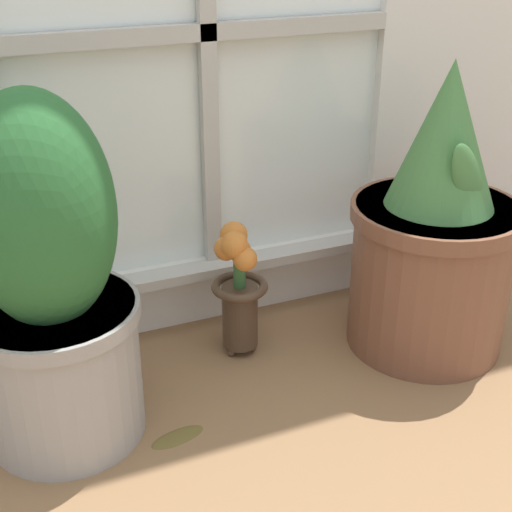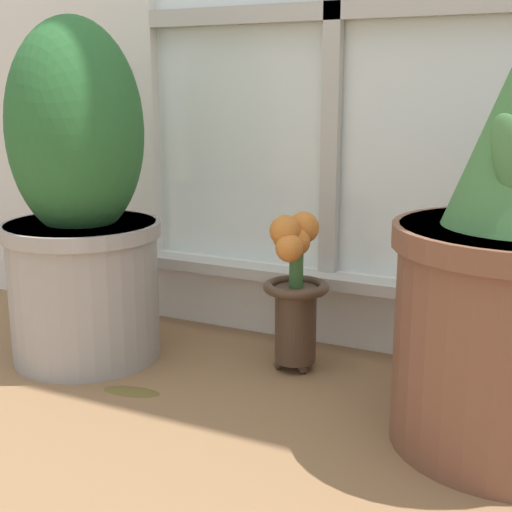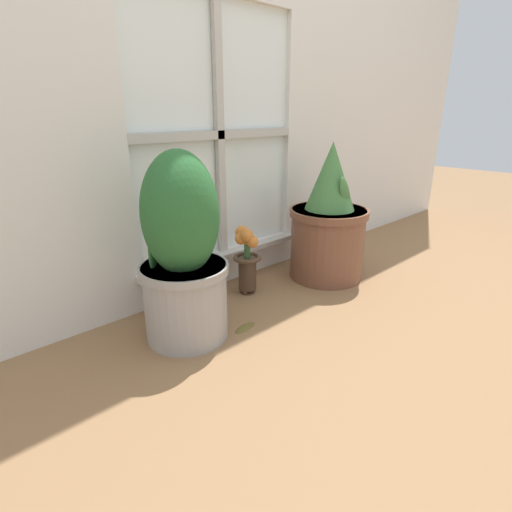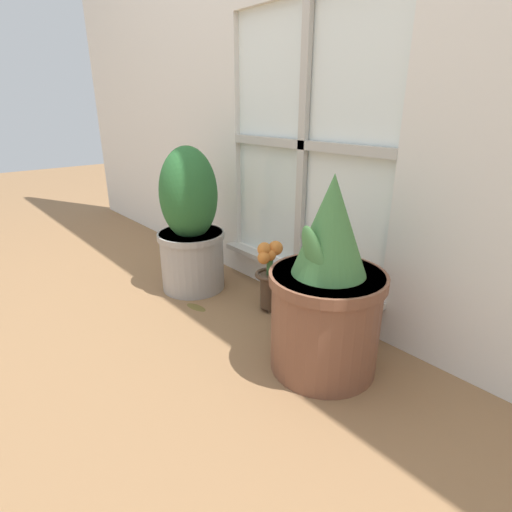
% 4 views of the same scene
% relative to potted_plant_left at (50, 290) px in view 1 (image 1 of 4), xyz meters
% --- Properties ---
extents(ground_plane, '(10.00, 10.00, 0.00)m').
position_rel_potted_plant_left_xyz_m(ground_plane, '(0.41, -0.20, -0.31)').
color(ground_plane, olive).
extents(potted_plant_left, '(0.31, 0.31, 0.67)m').
position_rel_potted_plant_left_xyz_m(potted_plant_left, '(0.00, 0.00, 0.00)').
color(potted_plant_left, '#9E9993').
rests_on(potted_plant_left, ground_plane).
extents(potted_plant_right, '(0.37, 0.37, 0.65)m').
position_rel_potted_plant_left_xyz_m(potted_plant_right, '(0.82, -0.00, -0.04)').
color(potted_plant_right, brown).
rests_on(potted_plant_right, ground_plane).
extents(flower_vase, '(0.13, 0.13, 0.31)m').
position_rel_potted_plant_left_xyz_m(flower_vase, '(0.41, 0.12, -0.14)').
color(flower_vase, '#473323').
rests_on(flower_vase, ground_plane).
extents(fallen_leaf, '(0.12, 0.06, 0.01)m').
position_rel_potted_plant_left_xyz_m(fallen_leaf, '(0.19, -0.11, -0.31)').
color(fallen_leaf, brown).
rests_on(fallen_leaf, ground_plane).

